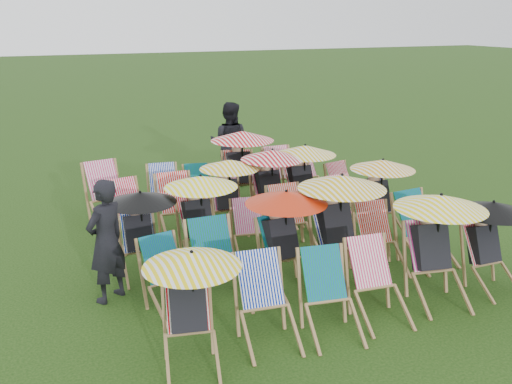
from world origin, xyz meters
name	(u,v)px	position (x,y,z in m)	size (l,w,h in m)	color
ground	(274,253)	(0.00, 0.00, 0.00)	(100.00, 100.00, 0.00)	black
deckchair_0	(190,308)	(-2.00, -2.27, 0.63)	(1.01, 1.08, 1.20)	olive
deckchair_1	(267,303)	(-1.11, -2.21, 0.47)	(0.71, 0.92, 0.94)	olive
deckchair_2	(331,297)	(-0.38, -2.33, 0.46)	(0.73, 0.92, 0.92)	olive
deckchair_3	(379,283)	(0.31, -2.26, 0.46)	(0.68, 0.89, 0.91)	olive
deckchair_4	(437,247)	(1.25, -2.13, 0.72)	(1.15, 1.22, 1.36)	olive
deckchair_5	(491,244)	(2.13, -2.15, 0.62)	(0.98, 1.02, 1.17)	olive
deckchair_6	(171,277)	(-1.90, -1.09, 0.43)	(0.73, 0.90, 0.87)	olive
deckchair_7	(218,265)	(-1.30, -1.13, 0.50)	(0.69, 0.94, 1.00)	olive
deckchair_8	(287,238)	(-0.30, -1.05, 0.68)	(1.09, 1.16, 1.29)	olive
deckchair_9	(342,225)	(0.50, -1.08, 0.75)	(1.20, 1.26, 1.42)	olive
deckchair_10	(381,239)	(1.15, -1.10, 0.45)	(0.69, 0.89, 0.90)	olive
deckchair_11	(425,230)	(1.88, -1.14, 0.49)	(0.73, 0.96, 0.99)	olive
deckchair_12	(141,233)	(-2.00, 0.06, 0.62)	(0.99, 1.03, 1.17)	olive
deckchair_13	(201,218)	(-1.09, 0.18, 0.67)	(1.07, 1.11, 1.27)	olive
deckchair_14	(251,230)	(-0.36, 0.06, 0.41)	(0.64, 0.82, 0.81)	olive
deckchair_15	(293,220)	(0.33, 0.04, 0.47)	(0.64, 0.88, 0.95)	olive
deckchair_16	(344,212)	(1.23, 0.03, 0.49)	(0.78, 0.98, 0.98)	olive
deckchair_17	(382,196)	(1.95, 0.03, 0.66)	(1.05, 1.09, 1.25)	olive
deckchair_18	(131,214)	(-1.91, 1.25, 0.49)	(0.80, 1.00, 0.98)	olive
deckchair_19	(179,208)	(-1.13, 1.22, 0.50)	(0.68, 0.93, 0.99)	olive
deckchair_20	(229,194)	(-0.27, 1.23, 0.63)	(1.00, 1.07, 1.19)	olive
deckchair_21	(272,186)	(0.52, 1.20, 0.68)	(1.09, 1.13, 1.29)	olive
deckchair_22	(305,181)	(1.18, 1.26, 0.69)	(1.10, 1.15, 1.30)	olive
deckchair_23	(348,189)	(2.06, 1.23, 0.43)	(0.72, 0.89, 0.87)	olive
deckchair_24	(109,194)	(-2.07, 2.36, 0.51)	(0.82, 1.04, 1.03)	olive
deckchair_25	(165,192)	(-1.10, 2.28, 0.45)	(0.71, 0.91, 0.91)	olive
deckchair_26	(198,190)	(-0.47, 2.30, 0.42)	(0.69, 0.86, 0.83)	olive
deckchair_27	(241,167)	(0.41, 2.38, 0.75)	(1.19, 1.27, 1.41)	olive
deckchair_28	(284,175)	(1.32, 2.41, 0.49)	(0.68, 0.93, 0.98)	olive
deckchair_29	(309,174)	(1.88, 2.40, 0.45)	(0.66, 0.88, 0.90)	olive
person_left	(106,241)	(-2.55, -0.52, 0.80)	(0.58, 0.38, 1.59)	black
person_rear	(230,143)	(0.73, 3.84, 0.88)	(0.86, 0.67, 1.76)	black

